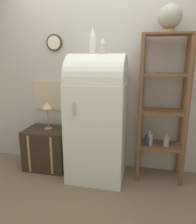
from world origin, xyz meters
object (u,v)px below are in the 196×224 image
(globe, at_px, (170,17))
(desk_lamp, at_px, (47,108))
(vase_left, at_px, (93,41))
(refrigerator, at_px, (97,115))
(suitcase_trunk, at_px, (48,148))
(vase_center, at_px, (103,46))

(globe, xyz_separation_m, desk_lamp, (-1.52, -0.03, -1.10))
(globe, relative_size, vase_left, 1.02)
(globe, bearing_deg, desk_lamp, -178.72)
(refrigerator, distance_m, suitcase_trunk, 0.92)
(vase_left, bearing_deg, globe, 6.54)
(refrigerator, xyz_separation_m, desk_lamp, (-0.72, 0.07, 0.05))
(globe, bearing_deg, vase_left, -173.46)
(globe, height_order, vase_center, globe)
(suitcase_trunk, xyz_separation_m, vase_left, (0.69, -0.06, 1.45))
(vase_left, xyz_separation_m, vase_center, (0.12, 0.00, -0.06))
(vase_left, xyz_separation_m, desk_lamp, (-0.66, 0.06, -0.85))
(refrigerator, xyz_separation_m, suitcase_trunk, (-0.74, 0.06, -0.54))
(globe, relative_size, vase_center, 1.75)
(refrigerator, bearing_deg, globe, 7.34)
(desk_lamp, bearing_deg, refrigerator, -5.54)
(vase_left, bearing_deg, refrigerator, -4.92)
(vase_center, xyz_separation_m, desk_lamp, (-0.78, 0.06, -0.80))
(refrigerator, relative_size, globe, 5.23)
(refrigerator, relative_size, vase_left, 5.31)
(vase_center, bearing_deg, refrigerator, -173.34)
(suitcase_trunk, xyz_separation_m, globe, (1.55, 0.04, 1.69))
(suitcase_trunk, relative_size, desk_lamp, 1.53)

